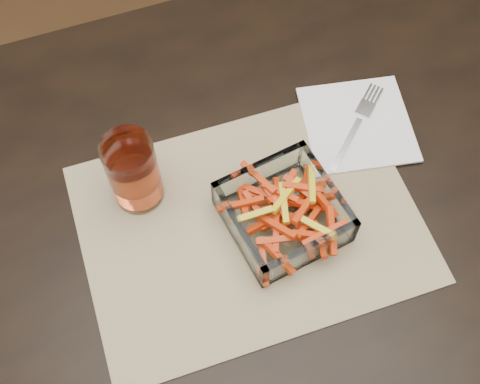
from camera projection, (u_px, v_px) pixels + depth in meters
name	position (u px, v px, depth m)	size (l,w,h in m)	color
dining_table	(311.00, 239.00, 0.90)	(1.60, 0.90, 0.75)	black
placemat	(250.00, 223.00, 0.82)	(0.45, 0.33, 0.00)	tan
glass_bowl	(283.00, 214.00, 0.79)	(0.16, 0.16, 0.06)	white
tumbler	(134.00, 173.00, 0.79)	(0.07, 0.07, 0.12)	white
napkin	(357.00, 124.00, 0.89)	(0.15, 0.15, 0.00)	white
fork	(357.00, 124.00, 0.88)	(0.14, 0.12, 0.00)	silver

